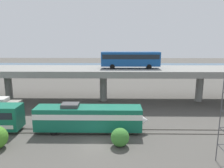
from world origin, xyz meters
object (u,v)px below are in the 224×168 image
(parked_car_0, at_px, (145,68))
(parked_car_1, at_px, (71,69))
(parked_car_2, at_px, (155,69))
(train_locomotive, at_px, (94,117))
(transit_bus_on_overpass, at_px, (131,58))
(parked_car_3, at_px, (31,68))
(service_truck_west, at_px, (0,106))
(parked_car_4, at_px, (97,69))
(parked_car_5, at_px, (182,70))
(parked_car_6, at_px, (52,69))

(parked_car_0, bearing_deg, parked_car_1, 7.17)
(parked_car_2, bearing_deg, train_locomotive, -109.16)
(transit_bus_on_overpass, relative_size, parked_car_3, 2.87)
(parked_car_0, relative_size, parked_car_3, 1.03)
(parked_car_0, xyz_separation_m, parked_car_2, (3.17, -2.59, 0.00))
(train_locomotive, relative_size, parked_car_1, 3.93)
(service_truck_west, distance_m, parked_car_4, 45.85)
(service_truck_west, relative_size, parked_car_4, 1.61)
(transit_bus_on_overpass, xyz_separation_m, parked_car_0, (8.35, 37.79, -6.86))
(parked_car_3, relative_size, parked_car_5, 0.97)
(parked_car_1, bearing_deg, parked_car_4, 4.98)
(service_truck_west, height_order, parked_car_6, service_truck_west)
(parked_car_3, xyz_separation_m, parked_car_6, (8.36, -1.30, -0.00))
(train_locomotive, distance_m, parked_car_3, 60.02)
(service_truck_west, height_order, parked_car_0, service_truck_west)
(parked_car_3, bearing_deg, parked_car_0, 1.35)
(parked_car_6, bearing_deg, parked_car_5, -3.85)
(transit_bus_on_overpass, xyz_separation_m, parked_car_1, (-19.54, 34.28, -6.86))
(parked_car_1, distance_m, parked_car_3, 15.99)
(train_locomotive, height_order, parked_car_3, train_locomotive)
(service_truck_west, distance_m, parked_car_5, 60.16)
(transit_bus_on_overpass, bearing_deg, parked_car_0, 77.54)
(train_locomotive, xyz_separation_m, parked_car_5, (26.82, 47.95, 0.08))
(service_truck_west, relative_size, parked_car_2, 1.47)
(parked_car_3, height_order, parked_car_4, same)
(parked_car_2, distance_m, parked_car_3, 46.88)
(parked_car_1, bearing_deg, parked_car_0, 7.17)
(train_locomotive, xyz_separation_m, service_truck_west, (-17.19, 6.94, -0.56))
(transit_bus_on_overpass, relative_size, parked_car_6, 2.83)
(parked_car_4, bearing_deg, parked_car_3, -3.73)
(parked_car_2, bearing_deg, transit_bus_on_overpass, -108.12)
(transit_bus_on_overpass, relative_size, parked_car_1, 2.96)
(parked_car_0, height_order, parked_car_3, same)
(train_locomotive, bearing_deg, parked_car_6, 112.13)
(parked_car_2, relative_size, parked_car_5, 1.07)
(parked_car_4, xyz_separation_m, parked_car_6, (-16.95, 0.35, -0.00))
(transit_bus_on_overpass, xyz_separation_m, parked_car_6, (-26.97, 35.46, -6.87))
(train_locomotive, bearing_deg, parked_car_3, 119.07)
(parked_car_3, bearing_deg, parked_car_2, -1.91)
(service_truck_west, relative_size, parked_car_6, 1.61)
(parked_car_0, xyz_separation_m, parked_car_4, (-18.37, -2.68, -0.00))
(parked_car_6, bearing_deg, transit_bus_on_overpass, -52.74)
(train_locomotive, relative_size, parked_car_6, 3.76)
(parked_car_4, bearing_deg, service_truck_west, 73.09)
(parked_car_3, height_order, parked_car_6, same)
(parked_car_0, bearing_deg, parked_car_6, 3.78)
(train_locomotive, relative_size, service_truck_west, 2.34)
(train_locomotive, height_order, transit_bus_on_overpass, transit_bus_on_overpass)
(parked_car_1, height_order, parked_car_5, same)
(parked_car_5, bearing_deg, parked_car_6, 176.15)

